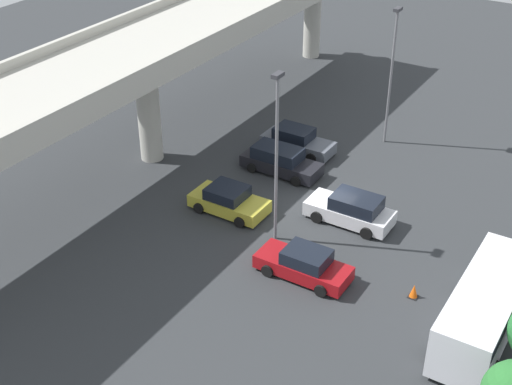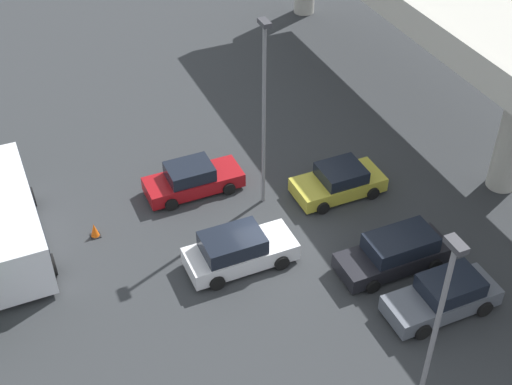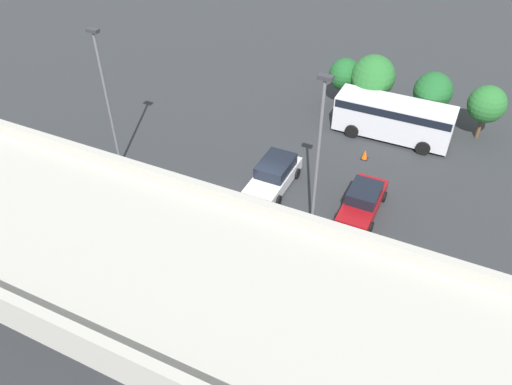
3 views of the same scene
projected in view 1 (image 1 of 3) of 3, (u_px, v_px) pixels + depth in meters
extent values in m
plane|color=#2D3033|center=(328.00, 214.00, 39.29)|extent=(91.14, 91.14, 0.00)
cube|color=#ADAAA0|center=(143.00, 50.00, 41.17)|extent=(42.53, 6.95, 0.90)
cube|color=#ADAAA0|center=(189.00, 49.00, 39.30)|extent=(42.53, 0.30, 0.55)
cube|color=#ADAAA0|center=(99.00, 29.00, 42.28)|extent=(42.53, 0.30, 0.55)
cylinder|color=#ADAAA0|center=(148.00, 110.00, 43.12)|extent=(1.39, 1.39, 6.61)
cylinder|color=#ADAAA0|center=(312.00, 18.00, 58.58)|extent=(1.39, 1.39, 6.61)
cube|color=maroon|center=(303.00, 267.00, 34.30)|extent=(1.80, 4.65, 0.69)
cube|color=black|center=(307.00, 257.00, 33.88)|extent=(1.65, 2.13, 0.66)
cylinder|color=black|center=(268.00, 271.00, 34.39)|extent=(0.22, 0.62, 0.62)
cylinder|color=black|center=(286.00, 252.00, 35.73)|extent=(0.22, 0.62, 0.62)
cylinder|color=black|center=(321.00, 291.00, 33.09)|extent=(0.22, 0.62, 0.62)
cylinder|color=black|center=(338.00, 270.00, 34.43)|extent=(0.22, 0.62, 0.62)
cube|color=gold|center=(229.00, 203.00, 39.24)|extent=(2.00, 4.31, 0.70)
cube|color=black|center=(227.00, 192.00, 38.95)|extent=(1.84, 2.04, 0.62)
cylinder|color=black|center=(260.00, 205.00, 39.50)|extent=(0.22, 0.61, 0.61)
cylinder|color=black|center=(240.00, 222.00, 38.01)|extent=(0.22, 0.61, 0.61)
cylinder|color=black|center=(220.00, 192.00, 40.70)|extent=(0.22, 0.61, 0.61)
cylinder|color=black|center=(199.00, 208.00, 39.21)|extent=(0.22, 0.61, 0.61)
cube|color=silver|center=(349.00, 213.00, 38.33)|extent=(1.91, 4.70, 0.77)
cube|color=black|center=(356.00, 203.00, 37.78)|extent=(1.76, 2.56, 0.73)
cylinder|color=black|center=(317.00, 217.00, 38.40)|extent=(0.22, 0.66, 0.66)
cylinder|color=black|center=(333.00, 201.00, 39.82)|extent=(0.22, 0.66, 0.66)
cylinder|color=black|center=(366.00, 233.00, 37.09)|extent=(0.22, 0.66, 0.66)
cylinder|color=black|center=(381.00, 216.00, 38.51)|extent=(0.22, 0.66, 0.66)
cube|color=black|center=(281.00, 165.00, 42.96)|extent=(1.82, 4.89, 0.73)
cube|color=black|center=(278.00, 153.00, 42.70)|extent=(1.67, 2.91, 0.73)
cylinder|color=black|center=(311.00, 168.00, 43.07)|extent=(0.22, 0.62, 0.62)
cylinder|color=black|center=(296.00, 181.00, 41.72)|extent=(0.22, 0.62, 0.62)
cylinder|color=black|center=(268.00, 156.00, 44.43)|extent=(0.22, 0.62, 0.62)
cylinder|color=black|center=(252.00, 168.00, 43.08)|extent=(0.22, 0.62, 0.62)
cube|color=#515660|center=(298.00, 144.00, 45.22)|extent=(1.79, 4.63, 0.73)
cube|color=black|center=(294.00, 133.00, 44.99)|extent=(1.65, 2.35, 0.69)
cylinder|color=black|center=(325.00, 147.00, 45.35)|extent=(0.22, 0.69, 0.69)
cylinder|color=black|center=(311.00, 159.00, 44.01)|extent=(0.22, 0.69, 0.69)
cylinder|color=black|center=(285.00, 136.00, 46.64)|extent=(0.22, 0.69, 0.69)
cylinder|color=black|center=(271.00, 147.00, 45.30)|extent=(0.22, 0.69, 0.69)
cube|color=silver|center=(485.00, 308.00, 30.29)|extent=(7.83, 2.40, 2.42)
cube|color=black|center=(489.00, 292.00, 29.84)|extent=(7.67, 2.45, 0.53)
cylinder|color=black|center=(471.00, 286.00, 33.12)|extent=(0.95, 0.29, 0.95)
cylinder|color=black|center=(435.00, 349.00, 29.59)|extent=(0.95, 0.29, 0.95)
cylinder|color=black|center=(494.00, 372.00, 28.49)|extent=(0.95, 0.29, 0.95)
cylinder|color=slate|center=(391.00, 80.00, 44.48)|extent=(0.16, 0.16, 8.69)
cube|color=#333338|center=(398.00, 9.00, 42.17)|extent=(0.70, 0.35, 0.20)
cylinder|color=slate|center=(276.00, 163.00, 34.94)|extent=(0.16, 0.16, 8.99)
cube|color=#333338|center=(278.00, 75.00, 32.55)|extent=(0.70, 0.35, 0.20)
cube|color=black|center=(413.00, 297.00, 33.19)|extent=(0.44, 0.44, 0.04)
cone|color=#EA590F|center=(414.00, 291.00, 33.02)|extent=(0.40, 0.40, 0.70)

